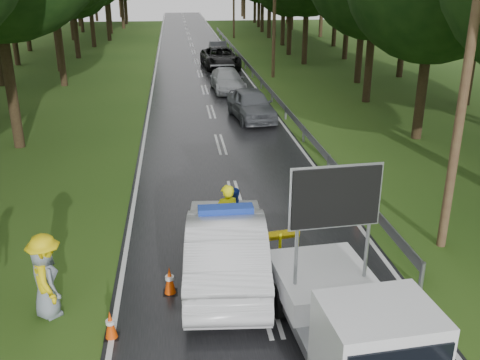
{
  "coord_description": "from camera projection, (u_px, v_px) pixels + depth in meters",
  "views": [
    {
      "loc": [
        -1.83,
        -10.28,
        6.93
      ],
      "look_at": [
        -0.08,
        4.26,
        1.3
      ],
      "focal_mm": 40.0,
      "sensor_mm": 36.0,
      "label": 1
    }
  ],
  "objects": [
    {
      "name": "barrier",
      "position": [
        253.0,
        243.0,
        13.12
      ],
      "size": [
        2.42,
        0.48,
        1.01
      ],
      "rotation": [
        0.0,
        0.0,
        0.17
      ],
      "color": "#F0EB0D",
      "rests_on": "ground"
    },
    {
      "name": "queue_car_first",
      "position": [
        251.0,
        104.0,
        27.18
      ],
      "size": [
        2.35,
        4.74,
        1.55
      ],
      "primitive_type": "imported",
      "rotation": [
        0.0,
        0.0,
        0.12
      ],
      "color": "#46494F",
      "rests_on": "ground"
    },
    {
      "name": "queue_car_third",
      "position": [
        220.0,
        58.0,
        42.28
      ],
      "size": [
        3.04,
        5.96,
        1.61
      ],
      "primitive_type": "imported",
      "rotation": [
        0.0,
        0.0,
        0.06
      ],
      "color": "black",
      "rests_on": "ground"
    },
    {
      "name": "cone_center",
      "position": [
        279.0,
        283.0,
        12.23
      ],
      "size": [
        0.34,
        0.34,
        0.71
      ],
      "color": "black",
      "rests_on": "ground"
    },
    {
      "name": "utility_pole_mid",
      "position": [
        275.0,
        4.0,
        36.92
      ],
      "size": [
        1.4,
        0.24,
        10.0
      ],
      "color": "#4D3123",
      "rests_on": "ground"
    },
    {
      "name": "cone_far",
      "position": [
        236.0,
        201.0,
        16.72
      ],
      "size": [
        0.32,
        0.32,
        0.67
      ],
      "color": "black",
      "rests_on": "ground"
    },
    {
      "name": "police_sedan",
      "position": [
        226.0,
        245.0,
        12.81
      ],
      "size": [
        2.21,
        5.35,
        1.9
      ],
      "rotation": [
        0.0,
        0.0,
        3.07
      ],
      "color": "silver",
      "rests_on": "ground"
    },
    {
      "name": "civilian",
      "position": [
        236.0,
        215.0,
        14.68
      ],
      "size": [
        0.87,
        0.75,
        1.55
      ],
      "primitive_type": "imported",
      "rotation": [
        0.0,
        0.0,
        0.24
      ],
      "color": "#18329F",
      "rests_on": "ground"
    },
    {
      "name": "bystander_left",
      "position": [
        47.0,
        276.0,
        11.34
      ],
      "size": [
        1.08,
        1.4,
        1.91
      ],
      "primitive_type": "imported",
      "rotation": [
        0.0,
        0.0,
        1.91
      ],
      "color": "yellow",
      "rests_on": "ground"
    },
    {
      "name": "cone_right",
      "position": [
        359.0,
        208.0,
        16.09
      ],
      "size": [
        0.36,
        0.36,
        0.76
      ],
      "color": "black",
      "rests_on": "ground"
    },
    {
      "name": "ground",
      "position": [
        266.0,
        299.0,
        12.21
      ],
      "size": [
        160.0,
        160.0,
        0.0
      ],
      "primitive_type": "plane",
      "color": "#264814",
      "rests_on": "ground"
    },
    {
      "name": "road",
      "position": [
        200.0,
        74.0,
        40.01
      ],
      "size": [
        7.0,
        140.0,
        0.02
      ],
      "primitive_type": "cube",
      "color": "black",
      "rests_on": "ground"
    },
    {
      "name": "bystander_right",
      "position": [
        45.0,
        280.0,
        11.35
      ],
      "size": [
        0.94,
        1.01,
        1.73
      ],
      "primitive_type": "imported",
      "rotation": [
        0.0,
        0.0,
        2.2
      ],
      "color": "gray",
      "rests_on": "ground"
    },
    {
      "name": "queue_car_second",
      "position": [
        227.0,
        80.0,
        33.94
      ],
      "size": [
        2.15,
        4.8,
        1.37
      ],
      "primitive_type": "imported",
      "rotation": [
        0.0,
        0.0,
        0.05
      ],
      "color": "gray",
      "rests_on": "ground"
    },
    {
      "name": "work_truck",
      "position": [
        351.0,
        320.0,
        9.87
      ],
      "size": [
        2.3,
        4.61,
        3.56
      ],
      "rotation": [
        0.0,
        0.0,
        0.08
      ],
      "color": "gray",
      "rests_on": "ground"
    },
    {
      "name": "officer",
      "position": [
        227.0,
        218.0,
        14.12
      ],
      "size": [
        0.77,
        0.59,
        1.86
      ],
      "primitive_type": "imported",
      "rotation": [
        0.0,
        0.0,
        3.38
      ],
      "color": "#F2EE0D",
      "rests_on": "ground"
    },
    {
      "name": "queue_car_fourth",
      "position": [
        218.0,
        49.0,
        47.92
      ],
      "size": [
        1.52,
        4.12,
        1.35
      ],
      "primitive_type": "imported",
      "rotation": [
        0.0,
        0.0,
        0.02
      ],
      "color": "#3E4045",
      "rests_on": "ground"
    },
    {
      "name": "cone_left_mid",
      "position": [
        170.0,
        281.0,
        12.31
      ],
      "size": [
        0.33,
        0.33,
        0.7
      ],
      "color": "black",
      "rests_on": "ground"
    },
    {
      "name": "guardrail",
      "position": [
        249.0,
        66.0,
        39.92
      ],
      "size": [
        0.12,
        60.06,
        0.7
      ],
      "color": "gray",
      "rests_on": "ground"
    },
    {
      "name": "cone_near_left",
      "position": [
        111.0,
        325.0,
        10.8
      ],
      "size": [
        0.3,
        0.3,
        0.64
      ],
      "color": "black",
      "rests_on": "ground"
    },
    {
      "name": "utility_pole_near",
      "position": [
        469.0,
        58.0,
        12.83
      ],
      "size": [
        1.4,
        0.24,
        10.0
      ],
      "color": "#4D3123",
      "rests_on": "ground"
    }
  ]
}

